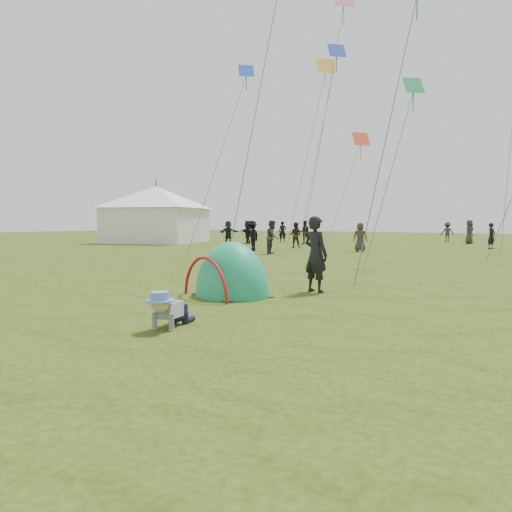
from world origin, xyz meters
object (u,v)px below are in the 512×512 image
Objects in this scene: event_marquee at (156,212)px; popup_tent at (232,296)px; standing_adult at (316,254)px; crawling_toddler at (168,309)px.

popup_tent is at bearing -60.19° from event_marquee.
popup_tent is 1.36× the size of standing_adult.
crawling_toddler is 4.92m from standing_adult.
standing_adult is 0.26× the size of event_marquee.
popup_tent is 0.36× the size of event_marquee.
crawling_toddler is 3.54m from popup_tent.
popup_tent is 29.34m from event_marquee.
standing_adult reaches higher than crawling_toddler.
popup_tent is 2.23m from standing_adult.
event_marquee is (-23.18, 17.85, 1.48)m from standing_adult.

